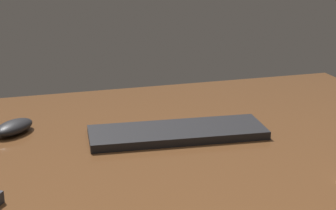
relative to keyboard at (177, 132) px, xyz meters
The scene contains 3 objects.
desk 5.59cm from the keyboard, behind, with size 140.00×84.00×2.00cm, color brown.
keyboard is the anchor object (origin of this frame).
computer_mouse 38.28cm from the keyboard, 161.26° to the left, with size 10.75×5.88×3.08cm, color black.
Camera 1 is at (-27.68, -107.55, 46.47)cm, focal length 55.89 mm.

